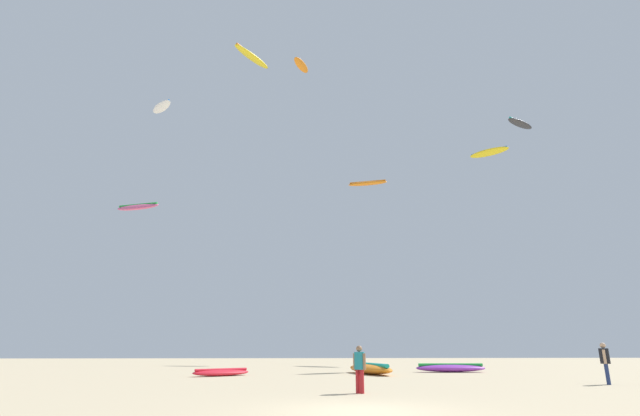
% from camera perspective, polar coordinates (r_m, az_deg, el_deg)
% --- Properties ---
extents(ground_plane, '(120.00, 120.00, 0.00)m').
position_cam_1_polar(ground_plane, '(12.77, 5.12, -23.43)').
color(ground_plane, '#C6B28C').
extents(person_foreground, '(0.41, 0.40, 1.59)m').
position_cam_1_polar(person_foreground, '(17.37, 4.83, -18.54)').
color(person_foreground, '#B21E23').
rests_on(person_foreground, ground).
extents(person_midground, '(0.39, 0.50, 1.73)m').
position_cam_1_polar(person_midground, '(24.62, 31.40, -15.52)').
color(person_midground, navy).
rests_on(person_midground, ground).
extents(kite_grounded_near, '(4.52, 1.43, 0.56)m').
position_cam_1_polar(kite_grounded_near, '(32.83, 15.63, -18.26)').
color(kite_grounded_near, purple).
rests_on(kite_grounded_near, ground).
extents(kite_grounded_mid, '(2.80, 5.52, 0.63)m').
position_cam_1_polar(kite_grounded_mid, '(29.66, 6.11, -18.89)').
color(kite_grounded_mid, orange).
rests_on(kite_grounded_mid, ground).
extents(kite_grounded_far, '(3.33, 2.67, 0.44)m').
position_cam_1_polar(kite_grounded_far, '(28.12, -11.94, -19.00)').
color(kite_grounded_far, red).
rests_on(kite_grounded_far, ground).
extents(kite_aloft_0, '(4.66, 2.60, 0.69)m').
position_cam_1_polar(kite_aloft_0, '(53.65, 5.82, 3.01)').
color(kite_aloft_0, orange).
extents(kite_aloft_1, '(3.54, 2.81, 0.47)m').
position_cam_1_polar(kite_aloft_1, '(48.10, 23.20, 9.43)').
color(kite_aloft_1, '#2D2D33').
extents(kite_aloft_2, '(3.42, 1.96, 0.80)m').
position_cam_1_polar(kite_aloft_2, '(34.83, -21.31, 0.14)').
color(kite_aloft_2, '#E5598C').
extents(kite_aloft_3, '(1.56, 2.28, 0.52)m').
position_cam_1_polar(kite_aloft_3, '(38.26, -2.31, 17.00)').
color(kite_aloft_3, orange).
extents(kite_aloft_4, '(3.32, 3.95, 0.78)m').
position_cam_1_polar(kite_aloft_4, '(41.30, -8.30, 17.76)').
color(kite_aloft_4, yellow).
extents(kite_aloft_5, '(4.30, 3.91, 0.77)m').
position_cam_1_polar(kite_aloft_5, '(58.81, 19.91, 6.40)').
color(kite_aloft_5, yellow).
extents(kite_aloft_6, '(2.18, 2.32, 0.52)m').
position_cam_1_polar(kite_aloft_6, '(36.93, -18.75, 11.60)').
color(kite_aloft_6, white).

